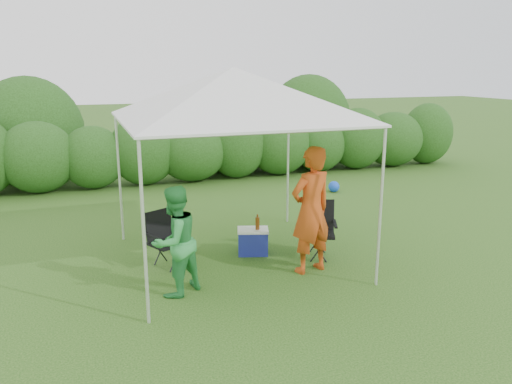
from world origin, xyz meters
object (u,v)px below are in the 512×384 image
object	(u,v)px
chair_left	(164,235)
man	(311,210)
canopy	(233,94)
cooler	(253,241)
woman	(175,241)
chair_right	(318,225)

from	to	relation	value
chair_left	man	xyz separation A→B (m)	(1.90, -0.91, 0.44)
canopy	cooler	world-z (taller)	canopy
man	woman	xyz separation A→B (m)	(-1.92, -0.09, -0.19)
chair_left	cooler	xyz separation A→B (m)	(1.37, 0.01, -0.26)
woman	cooler	xyz separation A→B (m)	(1.39, 1.00, -0.51)
canopy	chair_right	distance (m)	2.36
chair_right	chair_left	bearing A→B (deg)	-166.17
woman	man	bearing A→B (deg)	149.85
chair_left	cooler	world-z (taller)	chair_left
chair_right	woman	bearing A→B (deg)	-141.76
chair_left	woman	bearing A→B (deg)	-117.92
canopy	chair_left	xyz separation A→B (m)	(-1.03, 0.14, -2.00)
man	canopy	bearing A→B (deg)	-54.96
canopy	chair_left	bearing A→B (deg)	172.30
chair_right	chair_left	size ratio (longest dim) A/B	1.05
canopy	chair_left	size ratio (longest dim) A/B	3.82
woman	cooler	distance (m)	1.79
woman	cooler	size ratio (longest dim) A/B	2.54
cooler	woman	bearing A→B (deg)	-126.55
canopy	chair_left	distance (m)	2.26
canopy	man	distance (m)	1.95
chair_right	man	xyz separation A→B (m)	(-0.38, -0.51, 0.41)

